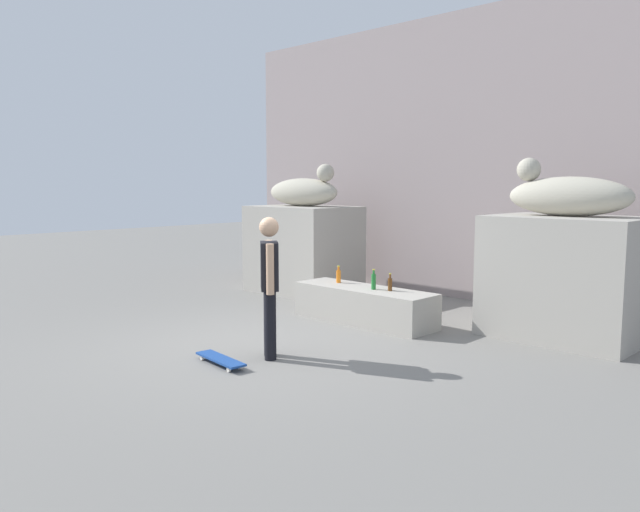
% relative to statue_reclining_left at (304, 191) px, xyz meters
% --- Properties ---
extents(ground_plane, '(40.00, 40.00, 0.00)m').
position_rel_statue_reclining_left_xyz_m(ground_plane, '(2.47, -3.08, -1.91)').
color(ground_plane, slate).
extents(facade_wall, '(10.54, 0.60, 5.02)m').
position_rel_statue_reclining_left_xyz_m(facade_wall, '(2.47, 1.78, 0.60)').
color(facade_wall, gray).
rests_on(facade_wall, ground_plane).
extents(pedestal_left, '(1.94, 1.38, 1.63)m').
position_rel_statue_reclining_left_xyz_m(pedestal_left, '(-0.04, -0.00, -1.10)').
color(pedestal_left, '#A39E93').
rests_on(pedestal_left, ground_plane).
extents(pedestal_right, '(1.94, 1.38, 1.63)m').
position_rel_statue_reclining_left_xyz_m(pedestal_right, '(4.98, -0.00, -1.10)').
color(pedestal_right, '#A39E93').
rests_on(pedestal_right, ground_plane).
extents(statue_reclining_left, '(1.63, 0.67, 0.78)m').
position_rel_statue_reclining_left_xyz_m(statue_reclining_left, '(0.00, 0.00, 0.00)').
color(statue_reclining_left, '#B5AE9A').
rests_on(statue_reclining_left, pedestal_left).
extents(statue_reclining_right, '(1.64, 0.69, 0.78)m').
position_rel_statue_reclining_left_xyz_m(statue_reclining_right, '(4.94, -0.01, 0.00)').
color(statue_reclining_right, '#B5AE9A').
rests_on(statue_reclining_right, pedestal_right).
extents(ledge_block, '(2.27, 0.70, 0.52)m').
position_rel_statue_reclining_left_xyz_m(ledge_block, '(2.47, -1.17, -1.65)').
color(ledge_block, '#A39E93').
rests_on(ledge_block, ground_plane).
extents(skater, '(0.44, 0.38, 1.67)m').
position_rel_statue_reclining_left_xyz_m(skater, '(2.90, -3.39, -0.99)').
color(skater, black).
rests_on(skater, ground_plane).
extents(skateboard, '(0.82, 0.28, 0.08)m').
position_rel_statue_reclining_left_xyz_m(skateboard, '(2.73, -3.99, -1.85)').
color(skateboard, navy).
rests_on(skateboard, ground_plane).
extents(bottle_green, '(0.07, 0.07, 0.30)m').
position_rel_statue_reclining_left_xyz_m(bottle_green, '(2.67, -1.19, -1.27)').
color(bottle_green, '#1E722D').
rests_on(bottle_green, ledge_block).
extents(bottle_brown, '(0.06, 0.06, 0.26)m').
position_rel_statue_reclining_left_xyz_m(bottle_brown, '(2.91, -1.12, -1.29)').
color(bottle_brown, '#593314').
rests_on(bottle_brown, ledge_block).
extents(bottle_orange, '(0.07, 0.07, 0.27)m').
position_rel_statue_reclining_left_xyz_m(bottle_orange, '(1.89, -1.10, -1.28)').
color(bottle_orange, orange).
rests_on(bottle_orange, ledge_block).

